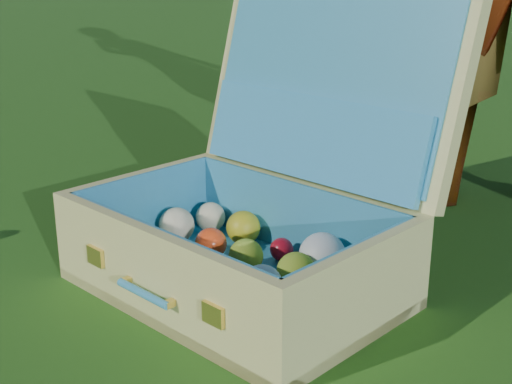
# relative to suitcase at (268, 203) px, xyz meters

# --- Properties ---
(ground) EXTENTS (60.00, 60.00, 0.00)m
(ground) POSITION_rel_suitcase_xyz_m (-0.04, -0.01, -0.18)
(ground) COLOR #215114
(ground) RESTS_ON ground
(suitcase) EXTENTS (0.81, 0.76, 0.64)m
(suitcase) POSITION_rel_suitcase_xyz_m (0.00, 0.00, 0.00)
(suitcase) COLOR #D7CD73
(suitcase) RESTS_ON ground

